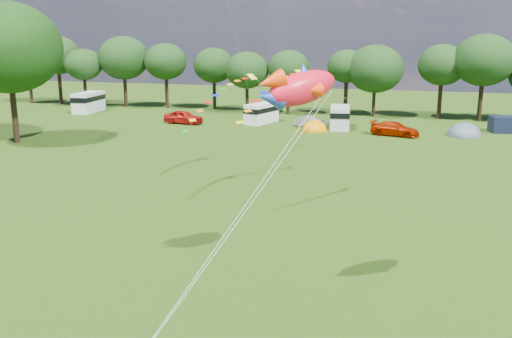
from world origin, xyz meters
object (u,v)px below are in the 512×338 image
(car_a, at_px, (183,117))
(car_c, at_px, (395,129))
(campervan_a, at_px, (89,102))
(tent_orange, at_px, (314,131))
(car_b, at_px, (311,122))
(campervan_b, at_px, (261,113))
(fish_kite, at_px, (296,88))
(campervan_c, at_px, (340,117))
(tent_greyblue, at_px, (464,136))
(big_tree, at_px, (8,48))

(car_a, relative_size, car_c, 0.99)
(campervan_a, bearing_deg, car_c, -103.92)
(car_c, distance_m, tent_orange, 8.56)
(car_b, bearing_deg, car_a, 104.97)
(campervan_b, bearing_deg, fish_kite, -145.61)
(car_b, relative_size, campervan_b, 0.67)
(car_a, height_order, campervan_b, campervan_b)
(campervan_c, xyz_separation_m, tent_orange, (-2.39, -2.50, -1.28))
(car_a, bearing_deg, campervan_c, -78.46)
(campervan_b, distance_m, tent_greyblue, 22.55)
(campervan_c, bearing_deg, tent_greyblue, -102.64)
(campervan_a, height_order, campervan_c, campervan_a)
(big_tree, distance_m, car_a, 20.46)
(car_b, height_order, car_c, car_c)
(big_tree, distance_m, campervan_a, 22.72)
(campervan_a, distance_m, tent_orange, 32.27)
(campervan_a, bearing_deg, tent_orange, -105.26)
(fish_kite, bearing_deg, car_b, 55.93)
(big_tree, bearing_deg, campervan_b, 42.86)
(car_c, height_order, campervan_b, campervan_b)
(car_b, relative_size, fish_kite, 1.05)
(big_tree, relative_size, tent_orange, 4.26)
(car_a, bearing_deg, tent_orange, -86.67)
(car_a, xyz_separation_m, fish_kite, (21.91, -39.57, 7.59))
(car_a, distance_m, car_c, 24.12)
(car_a, bearing_deg, campervan_a, 76.20)
(car_b, xyz_separation_m, campervan_b, (-6.13, 1.38, 0.64))
(campervan_b, bearing_deg, campervan_a, 100.94)
(campervan_b, bearing_deg, car_b, -85.69)
(car_b, xyz_separation_m, car_c, (9.35, -2.85, 0.12))
(car_c, relative_size, campervan_b, 0.94)
(car_a, height_order, tent_greyblue, car_a)
(car_c, xyz_separation_m, tent_orange, (-8.51, 0.69, -0.70))
(tent_greyblue, bearing_deg, car_c, -164.04)
(tent_greyblue, bearing_deg, fish_kite, -102.74)
(tent_greyblue, bearing_deg, campervan_c, 174.73)
(car_b, height_order, campervan_c, campervan_c)
(car_c, height_order, campervan_c, campervan_c)
(big_tree, xyz_separation_m, campervan_a, (-5.10, 20.79, -7.60))
(car_b, distance_m, tent_greyblue, 16.31)
(car_c, bearing_deg, tent_greyblue, -60.71)
(campervan_b, bearing_deg, car_a, 126.07)
(campervan_c, bearing_deg, campervan_a, 76.45)
(campervan_c, bearing_deg, car_a, 88.74)
(car_a, relative_size, fish_kite, 1.45)
(campervan_c, distance_m, fish_kite, 42.28)
(car_c, distance_m, campervan_a, 40.74)
(fish_kite, bearing_deg, campervan_a, 86.10)
(tent_orange, bearing_deg, car_a, 177.90)
(campervan_b, bearing_deg, tent_greyblue, -78.70)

